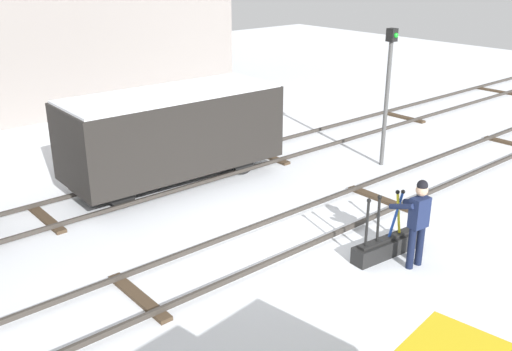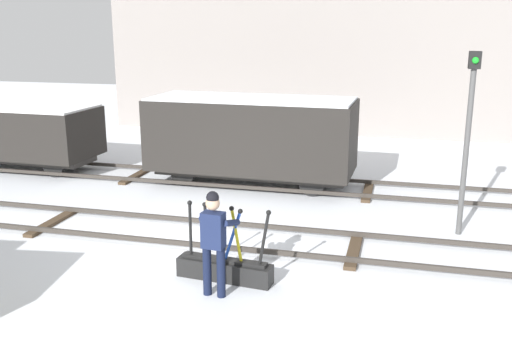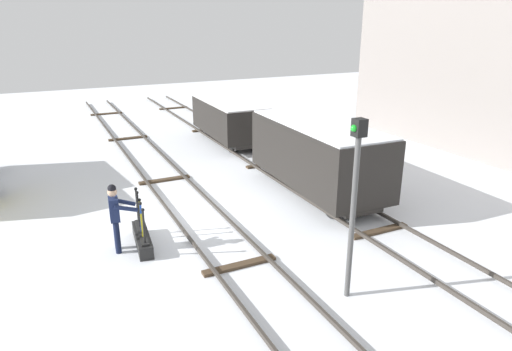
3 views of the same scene
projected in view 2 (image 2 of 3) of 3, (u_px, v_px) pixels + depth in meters
ground_plane at (193, 237)px, 12.65m from camera, size 60.00×60.00×0.00m
track_main_line at (193, 232)px, 12.63m from camera, size 44.00×1.94×0.18m
track_siding_near at (246, 181)px, 16.78m from camera, size 44.00×1.94×0.18m
switch_lever_frame at (225, 267)px, 10.47m from camera, size 1.83×0.53×1.45m
rail_worker at (214, 237)px, 9.68m from camera, size 0.59×0.73×1.88m
signal_post at (468, 126)px, 12.21m from camera, size 0.24×0.32×4.02m
freight_car_mid_siding at (251, 136)px, 16.39m from camera, size 5.90×2.46×2.56m
freight_car_near_switch at (17, 132)px, 18.32m from camera, size 5.16×2.33×2.07m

